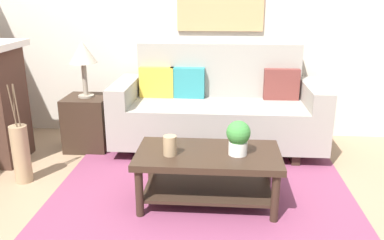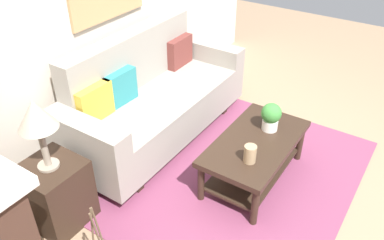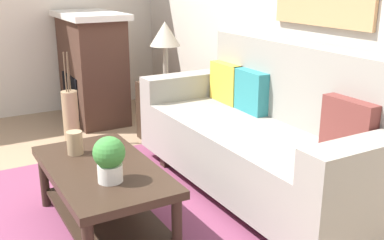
{
  "view_description": "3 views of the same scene",
  "coord_description": "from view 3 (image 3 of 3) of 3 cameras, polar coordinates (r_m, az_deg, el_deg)",
  "views": [
    {
      "loc": [
        0.14,
        -2.45,
        1.6
      ],
      "look_at": [
        -0.13,
        1.12,
        0.45
      ],
      "focal_mm": 37.65,
      "sensor_mm": 36.0,
      "label": 1
    },
    {
      "loc": [
        -2.55,
        -0.65,
        2.49
      ],
      "look_at": [
        -0.05,
        0.99,
        0.48
      ],
      "focal_mm": 37.02,
      "sensor_mm": 36.0,
      "label": 2
    },
    {
      "loc": [
        2.55,
        -0.4,
        1.53
      ],
      "look_at": [
        -0.08,
        1.09,
        0.58
      ],
      "focal_mm": 43.28,
      "sensor_mm": 36.0,
      "label": 3
    }
  ],
  "objects": [
    {
      "name": "floor_vase_branch_c",
      "position": [
        4.34,
        -15.39,
        5.73
      ],
      "size": [
        0.05,
        0.02,
        0.36
      ],
      "primitive_type": "cylinder",
      "rotation": [
        -0.03,
        -0.11,
        0.0
      ],
      "color": "brown",
      "rests_on": "floor_vase"
    },
    {
      "name": "area_rug",
      "position": [
        3.1,
        -9.04,
        -12.2
      ],
      "size": [
        2.45,
        1.92,
        0.01
      ],
      "primitive_type": "cube",
      "color": "#843D5B",
      "rests_on": "ground_plane"
    },
    {
      "name": "floor_vase",
      "position": [
        4.44,
        -14.69,
        0.22
      ],
      "size": [
        0.15,
        0.15,
        0.51
      ],
      "primitive_type": "cylinder",
      "color": "tan",
      "rests_on": "ground_plane"
    },
    {
      "name": "wall_back",
      "position": [
        3.58,
        15.34,
        13.98
      ],
      "size": [
        5.59,
        0.1,
        2.7
      ],
      "primitive_type": "cube",
      "color": "beige",
      "rests_on": "ground_plane"
    },
    {
      "name": "floor_vase_branch_b",
      "position": [
        4.35,
        -14.95,
        5.79
      ],
      "size": [
        0.04,
        0.02,
        0.36
      ],
      "primitive_type": "cylinder",
      "rotation": [
        0.03,
        0.07,
        0.0
      ],
      "color": "brown",
      "rests_on": "floor_vase"
    },
    {
      "name": "throw_pillow_mustard",
      "position": [
        3.83,
        4.36,
        4.6
      ],
      "size": [
        0.36,
        0.13,
        0.32
      ],
      "primitive_type": "cube",
      "rotation": [
        0.0,
        0.0,
        -0.02
      ],
      "color": "gold",
      "rests_on": "couch"
    },
    {
      "name": "table_lamp",
      "position": [
        4.27,
        -3.35,
        10.24
      ],
      "size": [
        0.28,
        0.28,
        0.57
      ],
      "color": "gray",
      "rests_on": "side_table"
    },
    {
      "name": "side_table",
      "position": [
        4.42,
        -3.19,
        1.01
      ],
      "size": [
        0.44,
        0.44,
        0.56
      ],
      "primitive_type": "cube",
      "color": "#332319",
      "rests_on": "ground_plane"
    },
    {
      "name": "throw_pillow_maroon",
      "position": [
        2.89,
        18.9,
        -0.65
      ],
      "size": [
        0.36,
        0.12,
        0.32
      ],
      "primitive_type": "cube",
      "rotation": [
        0.0,
        0.0,
        0.01
      ],
      "color": "brown",
      "rests_on": "couch"
    },
    {
      "name": "fireplace",
      "position": [
        5.11,
        -12.21,
        6.44
      ],
      "size": [
        1.02,
        0.58,
        1.16
      ],
      "color": "#472D23",
      "rests_on": "ground_plane"
    },
    {
      "name": "tabletop_vase",
      "position": [
        3.05,
        -14.24,
        -2.74
      ],
      "size": [
        0.1,
        0.1,
        0.15
      ],
      "primitive_type": "cylinder",
      "color": "tan",
      "rests_on": "coffee_table"
    },
    {
      "name": "couch",
      "position": [
        3.33,
        8.7,
        -2.06
      ],
      "size": [
        2.11,
        0.84,
        1.08
      ],
      "color": "gray",
      "rests_on": "ground_plane"
    },
    {
      "name": "throw_pillow_teal",
      "position": [
        3.58,
        7.27,
        3.56
      ],
      "size": [
        0.36,
        0.13,
        0.32
      ],
      "primitive_type": "cube",
      "rotation": [
        0.0,
        0.0,
        -0.04
      ],
      "color": "teal",
      "rests_on": "couch"
    },
    {
      "name": "floor_vase_branch_a",
      "position": [
        4.32,
        -15.06,
        5.69
      ],
      "size": [
        0.04,
        0.03,
        0.36
      ],
      "primitive_type": "cylinder",
      "rotation": [
        -0.05,
        -0.07,
        0.0
      ],
      "color": "brown",
      "rests_on": "floor_vase"
    },
    {
      "name": "coffee_table",
      "position": [
        2.89,
        -10.93,
        -7.75
      ],
      "size": [
        1.1,
        0.6,
        0.43
      ],
      "color": "#332319",
      "rests_on": "ground_plane"
    },
    {
      "name": "potted_plant_tabletop",
      "position": [
        2.59,
        -10.16,
        -4.59
      ],
      "size": [
        0.18,
        0.18,
        0.26
      ],
      "color": "white",
      "rests_on": "coffee_table"
    }
  ]
}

